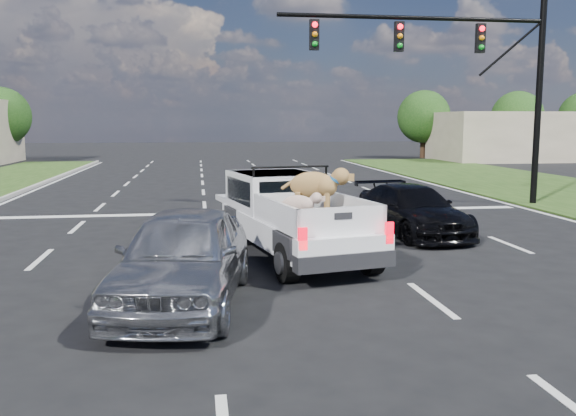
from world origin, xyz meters
The scene contains 10 objects.
ground centered at (0.00, 0.00, 0.00)m, with size 160.00×160.00×0.00m, color black.
road_markings centered at (0.00, 6.56, 0.01)m, with size 17.75×60.00×0.01m.
traffic_signal centered at (7.20, 10.50, 4.73)m, with size 9.11×0.31×7.00m.
building_right centered at (22.00, 34.00, 1.80)m, with size 12.00×7.00×3.60m, color #B9A98D.
tree_far_c centered at (-16.00, 38.00, 3.29)m, with size 4.20×4.20×5.40m.
tree_far_d centered at (16.00, 38.00, 3.29)m, with size 4.20×4.20×5.40m.
tree_far_e centered at (24.00, 38.00, 3.29)m, with size 4.20×4.20×5.40m.
pickup_truck centered at (0.00, 3.60, 0.91)m, with size 2.86×5.42×1.93m.
silver_sedan centered at (-2.20, 0.37, 0.76)m, with size 1.80×4.47×1.52m, color #A4A5AB.
black_coupe centered at (3.45, 5.67, 0.62)m, with size 1.75×4.30×1.25m, color black.
Camera 1 is at (-1.93, -9.08, 2.84)m, focal length 38.00 mm.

